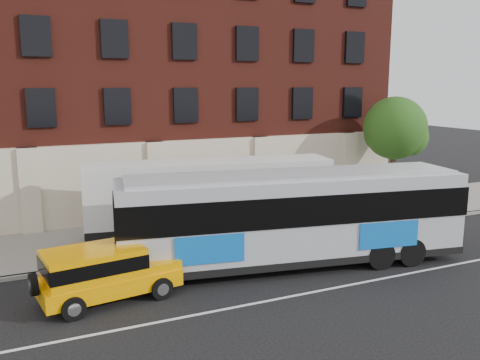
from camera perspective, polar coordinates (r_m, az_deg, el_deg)
name	(u,v)px	position (r m, az deg, el deg)	size (l,w,h in m)	color
ground	(256,311)	(16.53, 1.80, -14.45)	(120.00, 120.00, 0.00)	black
sidewalk	(172,233)	(24.39, -7.59, -5.96)	(60.00, 6.00, 0.15)	gray
kerb	(193,252)	(21.66, -5.27, -8.06)	(60.00, 0.25, 0.15)	gray
lane_line	(249,304)	(16.94, 1.03, -13.78)	(60.00, 0.12, 0.01)	silver
building	(130,74)	(31.06, -12.28, 11.48)	(30.00, 12.10, 15.00)	#581D14
street_tree	(396,131)	(30.63, 17.04, 5.32)	(3.60, 3.60, 6.20)	#3E2F1F
city_bus	(293,215)	(19.84, 5.99, -3.90)	(13.79, 5.08, 3.70)	#ACAEB7
yellow_suv	(103,271)	(17.43, -15.13, -9.77)	(4.85, 2.56, 1.81)	#FFA300
shipping_container	(210,201)	(23.10, -3.35, -2.37)	(11.19, 4.10, 3.66)	black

